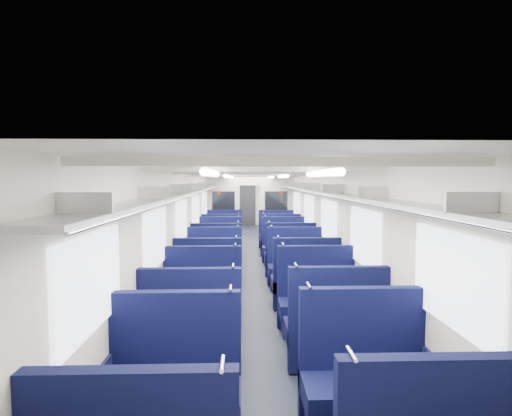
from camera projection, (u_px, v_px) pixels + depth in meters
The scene contains 31 objects.
floor at pixel (252, 263), 10.69m from camera, with size 2.80×18.00×0.01m, color black.
ceiling at pixel (252, 173), 10.53m from camera, with size 2.80×18.00×0.01m, color silver.
wall_left at pixel (198, 219), 10.56m from camera, with size 0.02×18.00×2.35m, color beige.
dado_left at pixel (199, 250), 10.62m from camera, with size 0.03×17.90×0.70m, color black.
wall_right at pixel (306, 219), 10.66m from camera, with size 0.02×18.00×2.35m, color beige.
dado_right at pixel (305, 250), 10.71m from camera, with size 0.03×17.90×0.70m, color black.
wall_far at pixel (248, 201), 19.58m from camera, with size 2.80×0.02×2.35m, color beige.
luggage_rack_left at pixel (205, 188), 10.51m from camera, with size 0.36×17.40×0.18m.
luggage_rack_right at pixel (299, 188), 10.59m from camera, with size 0.36×17.40×0.18m.
windows at pixel (252, 211), 10.14m from camera, with size 2.78×15.60×0.75m.
ceiling_fittings at pixel (252, 176), 10.27m from camera, with size 2.70×16.06×0.11m.
end_door at pixel (248, 204), 19.53m from camera, with size 0.75×0.06×2.00m, color black.
bulkhead at pixel (250, 208), 13.61m from camera, with size 2.80×0.10×2.35m.
seat_2 at pixel (174, 394), 3.45m from camera, with size 1.13×0.63×1.26m.
seat_3 at pixel (365, 386), 3.58m from camera, with size 1.13×0.63×1.26m.
seat_4 at pixel (192, 337), 4.69m from camera, with size 1.13×0.63×1.26m.
seat_5 at pixel (335, 335), 4.77m from camera, with size 1.13×0.63×1.26m.
seat_6 at pixel (202, 306), 5.85m from camera, with size 1.13×0.63×1.26m.
seat_7 at pixel (317, 305), 5.88m from camera, with size 1.13×0.63×1.26m.
seat_8 at pixel (208, 285), 6.97m from camera, with size 1.13×0.63×1.26m.
seat_9 at pixel (305, 285), 7.01m from camera, with size 1.13×0.63×1.26m.
seat_10 at pixel (214, 269), 8.22m from camera, with size 1.13×0.63×1.26m.
seat_11 at pixel (296, 269), 8.24m from camera, with size 1.13×0.63×1.26m.
seat_12 at pixel (217, 259), 9.25m from camera, with size 1.13×0.63×1.26m.
seat_13 at pixel (290, 259), 9.34m from camera, with size 1.13×0.63×1.26m.
seat_14 at pixel (220, 250), 10.53m from camera, with size 1.13×0.63×1.26m.
seat_15 at pixel (284, 249), 10.55m from camera, with size 1.13×0.63×1.26m.
seat_16 at pixel (222, 243), 11.65m from camera, with size 1.13×0.63×1.26m.
seat_17 at pixel (280, 242), 11.71m from camera, with size 1.13×0.63×1.26m.
seat_18 at pixel (224, 237), 12.83m from camera, with size 1.13×0.63×1.26m.
seat_19 at pixel (277, 237), 12.78m from camera, with size 1.13×0.63×1.26m.
Camera 1 is at (-0.24, -10.56, 2.20)m, focal length 28.67 mm.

